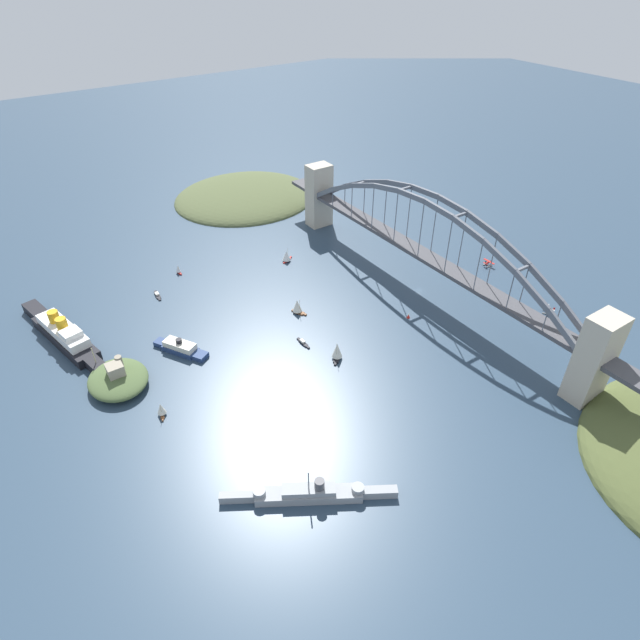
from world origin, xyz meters
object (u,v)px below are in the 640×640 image
ocean_liner (64,335)px  small_boat_4 (303,343)px  small_boat_3 (161,409)px  channel_marker_buoy (408,316)px  harbor_ferry_steamer (181,348)px  naval_cruiser (310,493)px  small_boat_6 (178,269)px  seaplane_taxiing_near_bridge (488,263)px  small_boat_0 (297,306)px  small_boat_2 (286,256)px  harbor_arch_bridge (424,254)px  seaplane_second_in_formation (548,310)px  small_boat_5 (157,295)px  small_boat_1 (337,351)px  fort_island_mid_harbor (118,379)px

ocean_liner → small_boat_4: 136.38m
small_boat_3 → channel_marker_buoy: 154.01m
small_boat_3 → harbor_ferry_steamer: bearing=-32.6°
naval_cruiser → small_boat_6: (201.82, -22.94, 0.38)m
seaplane_taxiing_near_bridge → small_boat_0: small_boat_0 is taller
small_boat_4 → channel_marker_buoy: bearing=-102.4°
small_boat_2 → harbor_ferry_steamer: bearing=118.0°
harbor_arch_bridge → small_boat_2: (81.87, 52.84, -22.75)m
harbor_arch_bridge → harbor_ferry_steamer: (27.83, 154.61, -24.44)m
seaplane_second_in_formation → small_boat_5: size_ratio=0.75×
small_boat_0 → small_boat_5: (66.75, 65.49, -4.18)m
harbor_arch_bridge → channel_marker_buoy: 42.03m
small_boat_1 → harbor_arch_bridge: bearing=-73.1°
small_boat_3 → channel_marker_buoy: size_ratio=3.02×
naval_cruiser → seaplane_taxiing_near_bridge: 227.03m
seaplane_taxiing_near_bridge → seaplane_second_in_formation: 61.98m
small_boat_2 → channel_marker_buoy: (-101.04, -26.02, -3.32)m
small_boat_0 → small_boat_3: bearing=109.8°
small_boat_1 → small_boat_3: (13.12, 95.30, -1.51)m
harbor_ferry_steamer → small_boat_3: bearing=147.4°
fort_island_mid_harbor → seaplane_second_in_formation: (-83.63, -239.65, -2.36)m
small_boat_1 → small_boat_4: bearing=21.7°
seaplane_taxiing_near_bridge → small_boat_5: 228.01m
small_boat_0 → small_boat_6: (85.95, 43.23, -1.60)m
small_boat_4 → small_boat_5: size_ratio=0.92×
harbor_arch_bridge → small_boat_1: bearing=106.9°
harbor_ferry_steamer → small_boat_1: (-53.79, -69.24, 2.68)m
seaplane_taxiing_near_bridge → small_boat_0: bearing=79.4°
ocean_liner → channel_marker_buoy: size_ratio=35.10×
harbor_ferry_steamer → small_boat_3: (-40.67, 26.06, 1.17)m
naval_cruiser → small_boat_6: 203.12m
harbor_arch_bridge → fort_island_mid_harbor: size_ratio=8.64×
naval_cruiser → harbor_ferry_steamer: (120.40, 8.17, -0.15)m
ocean_liner → small_boat_1: (-99.07, -120.61, 0.17)m
ocean_liner → small_boat_3: size_ratio=11.63×
seaplane_second_in_formation → small_boat_1: small_boat_1 is taller
ocean_liner → seaplane_second_in_formation: size_ratio=10.35×
small_boat_4 → harbor_arch_bridge: bearing=-87.3°
small_boat_3 → small_boat_5: small_boat_3 is taller
seaplane_second_in_formation → small_boat_2: 177.06m
ocean_liner → small_boat_4: bearing=-124.7°
harbor_ferry_steamer → small_boat_5: bearing=-8.1°
seaplane_second_in_formation → harbor_arch_bridge: bearing=37.1°
small_boat_3 → ocean_liner: bearing=16.4°
seaplane_second_in_formation → small_boat_1: size_ratio=0.79×
small_boat_6 → harbor_arch_bridge: bearing=-131.5°
small_boat_3 → small_boat_5: 108.69m
small_boat_5 → harbor_arch_bridge: bearing=-121.7°
small_boat_1 → channel_marker_buoy: bearing=-83.4°
naval_cruiser → small_boat_5: size_ratio=5.19×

